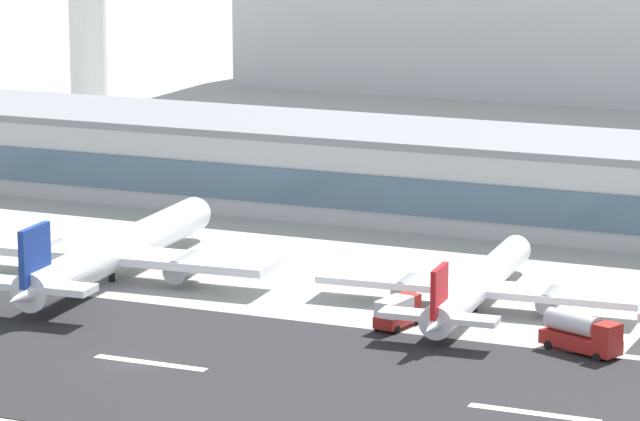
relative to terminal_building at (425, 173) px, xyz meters
name	(u,v)px	position (x,y,z in m)	size (l,w,h in m)	color
ground_plane	(130,363)	(-2.81, -75.92, -5.80)	(1400.00, 1400.00, 0.00)	#A8A8A3
runway_strip	(133,361)	(-2.81, -75.39, -5.76)	(800.00, 38.99, 0.08)	#262628
runway_centreline_dash_4	(150,363)	(-0.88, -75.39, -5.72)	(12.00, 1.20, 0.01)	white
runway_centreline_dash_5	(534,413)	(37.54, -75.39, -5.72)	(12.00, 1.20, 0.01)	white
terminal_building	(425,173)	(0.00, 0.00, 0.00)	(171.73, 23.06, 11.60)	#B7BABC
airliner_navy_tail_gate_1	(112,254)	(-20.53, -48.45, -2.57)	(38.52, 48.57, 10.13)	white
airliner_red_tail_gate_2	(476,287)	(21.81, -44.36, -3.21)	(35.72, 39.13, 8.16)	white
service_fuel_truck_0	(581,333)	(36.40, -55.49, -3.78)	(8.85, 5.65, 3.95)	#B2231E
service_box_truck_1	(398,311)	(16.55, -54.02, -4.02)	(3.53, 6.33, 3.25)	#B2231E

